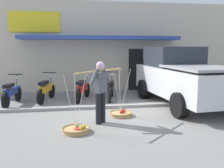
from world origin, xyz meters
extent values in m
plane|color=gray|center=(0.00, 0.00, 0.00)|extent=(90.00, 90.00, 0.00)
cube|color=gray|center=(0.00, 0.70, 0.05)|extent=(20.00, 0.24, 0.10)
cylinder|color=black|center=(-0.26, -0.89, 0.43)|extent=(0.15, 0.15, 0.86)
cylinder|color=black|center=(-0.40, -1.01, 0.43)|extent=(0.15, 0.15, 0.86)
cube|color=#474C56|center=(-0.33, -0.95, 1.13)|extent=(0.39, 0.38, 0.54)
sphere|color=tan|center=(-0.33, -0.95, 1.53)|extent=(0.21, 0.21, 0.21)
sphere|color=#D1A8CC|center=(-0.33, -0.95, 1.58)|extent=(0.22, 0.22, 0.22)
cylinder|color=#474C56|center=(-0.15, -0.79, 1.30)|extent=(0.31, 0.29, 0.43)
cylinder|color=#474C56|center=(-0.51, -1.11, 1.30)|extent=(0.31, 0.29, 0.43)
cylinder|color=tan|center=(-0.33, -0.95, 1.45)|extent=(1.40, 1.28, 0.04)
cylinder|color=tan|center=(0.36, -0.32, 0.04)|extent=(0.65, 0.65, 0.09)
torus|color=olive|center=(0.36, -0.32, 0.10)|extent=(0.70, 0.70, 0.05)
sphere|color=red|center=(0.39, -0.35, 0.14)|extent=(0.10, 0.10, 0.10)
sphere|color=#6AA53F|center=(0.40, -0.31, 0.13)|extent=(0.08, 0.08, 0.08)
sphere|color=gold|center=(0.35, -0.32, 0.13)|extent=(0.08, 0.08, 0.08)
sphere|color=#AF201B|center=(0.35, -0.39, 0.13)|extent=(0.08, 0.08, 0.08)
sphere|color=red|center=(0.48, -0.18, 0.14)|extent=(0.09, 0.09, 0.09)
sphere|color=red|center=(0.44, -0.26, 0.13)|extent=(0.09, 0.09, 0.09)
cylinder|color=silver|center=(0.36, -0.17, 0.77)|extent=(0.01, 0.31, 1.36)
cylinder|color=silver|center=(0.23, -0.40, 0.77)|extent=(0.27, 0.16, 1.36)
cylinder|color=silver|center=(0.49, -0.40, 0.77)|extent=(0.27, 0.16, 1.36)
cylinder|color=tan|center=(-1.01, -1.57, 0.04)|extent=(0.65, 0.65, 0.09)
torus|color=olive|center=(-1.01, -1.57, 0.10)|extent=(0.70, 0.70, 0.05)
sphere|color=#73B244|center=(-0.97, -1.52, 0.14)|extent=(0.10, 0.10, 0.10)
sphere|color=gold|center=(-0.81, -1.59, 0.14)|extent=(0.10, 0.10, 0.10)
sphere|color=gold|center=(-0.89, -1.69, 0.14)|extent=(0.10, 0.10, 0.10)
cylinder|color=silver|center=(-1.01, -1.42, 0.77)|extent=(0.01, 0.31, 1.36)
cylinder|color=silver|center=(-1.14, -1.65, 0.77)|extent=(0.27, 0.16, 1.36)
cylinder|color=silver|center=(-0.88, -1.65, 0.77)|extent=(0.27, 0.16, 1.36)
cylinder|color=black|center=(-3.19, 2.34, 0.29)|extent=(0.14, 0.59, 0.58)
cylinder|color=black|center=(-3.33, 1.10, 0.29)|extent=(0.14, 0.59, 0.58)
cube|color=navy|center=(-3.19, 2.34, 0.55)|extent=(0.17, 0.29, 0.06)
cube|color=navy|center=(-3.27, 1.62, 0.51)|extent=(0.30, 0.92, 0.24)
cube|color=black|center=(-3.29, 1.44, 0.75)|extent=(0.28, 0.58, 0.12)
cylinder|color=slate|center=(-3.20, 2.24, 0.68)|extent=(0.09, 0.30, 0.76)
cylinder|color=black|center=(-3.21, 2.16, 1.07)|extent=(0.54, 0.10, 0.04)
sphere|color=silver|center=(-3.19, 2.32, 0.93)|extent=(0.11, 0.11, 0.11)
cylinder|color=black|center=(-1.95, 2.78, 0.29)|extent=(0.22, 0.58, 0.58)
cylinder|color=black|center=(-2.24, 1.58, 0.29)|extent=(0.22, 0.58, 0.58)
cube|color=orange|center=(-1.95, 2.78, 0.55)|extent=(0.20, 0.31, 0.06)
cube|color=orange|center=(-2.12, 2.08, 0.51)|extent=(0.41, 0.92, 0.24)
cube|color=black|center=(-2.16, 1.91, 0.75)|extent=(0.35, 0.60, 0.12)
cylinder|color=slate|center=(-1.97, 2.69, 0.68)|extent=(0.13, 0.30, 0.76)
cylinder|color=black|center=(-1.99, 2.61, 1.07)|extent=(0.53, 0.16, 0.04)
sphere|color=silver|center=(-1.95, 2.76, 0.93)|extent=(0.11, 0.11, 0.11)
cylinder|color=black|center=(-0.49, 2.70, 0.29)|extent=(0.26, 0.58, 0.58)
cylinder|color=black|center=(-0.89, 1.52, 0.29)|extent=(0.26, 0.58, 0.58)
cube|color=red|center=(-0.49, 2.70, 0.55)|extent=(0.22, 0.31, 0.06)
cube|color=red|center=(-0.72, 2.02, 0.51)|extent=(0.48, 0.92, 0.24)
cube|color=black|center=(-0.78, 1.85, 0.75)|extent=(0.39, 0.60, 0.12)
cylinder|color=slate|center=(-0.52, 2.60, 0.68)|extent=(0.15, 0.30, 0.76)
cylinder|color=black|center=(-0.55, 2.53, 1.07)|extent=(0.52, 0.21, 0.04)
sphere|color=silver|center=(-0.50, 2.68, 0.93)|extent=(0.11, 0.11, 0.11)
cylinder|color=black|center=(0.56, 2.67, 0.29)|extent=(0.20, 0.58, 0.58)
cylinder|color=black|center=(0.30, 1.46, 0.29)|extent=(0.20, 0.58, 0.58)
cube|color=black|center=(0.56, 2.67, 0.55)|extent=(0.20, 0.30, 0.06)
cube|color=black|center=(0.41, 1.97, 0.51)|extent=(0.39, 0.92, 0.24)
cube|color=black|center=(0.37, 1.79, 0.75)|extent=(0.34, 0.59, 0.12)
cylinder|color=slate|center=(0.54, 2.57, 0.68)|extent=(0.12, 0.30, 0.76)
cylinder|color=black|center=(0.53, 2.49, 1.07)|extent=(0.53, 0.15, 0.04)
sphere|color=silver|center=(0.56, 2.65, 0.93)|extent=(0.11, 0.11, 0.11)
cube|color=silver|center=(2.86, 0.75, 0.86)|extent=(2.28, 4.84, 0.96)
cube|color=#282D38|center=(2.79, 1.57, 1.72)|extent=(1.90, 2.02, 0.76)
cube|color=gray|center=(2.94, -0.30, 1.44)|extent=(1.99, 2.49, 0.08)
cylinder|color=black|center=(1.79, 2.13, 0.38)|extent=(0.32, 0.78, 0.76)
cylinder|color=black|center=(3.68, 2.28, 0.38)|extent=(0.32, 0.78, 0.76)
cylinder|color=black|center=(2.03, -0.78, 0.38)|extent=(0.32, 0.78, 0.76)
cube|color=silver|center=(2.66, 3.11, 0.50)|extent=(0.44, 0.05, 0.12)
cube|color=beige|center=(0.22, 6.64, 2.10)|extent=(13.00, 5.00, 4.20)
cube|color=#334CA3|center=(0.22, 3.64, 2.50)|extent=(7.15, 1.00, 0.16)
cube|color=yellow|center=(-2.71, 4.09, 3.20)|extent=(2.20, 0.08, 0.90)
cube|color=black|center=(2.17, 4.12, 1.00)|extent=(1.10, 0.06, 2.00)
ellipsoid|color=red|center=(-0.95, -1.63, 0.07)|extent=(0.28, 0.22, 0.14)
cube|color=olive|center=(2.08, 2.77, 0.16)|extent=(0.44, 0.36, 0.32)
camera|label=1|loc=(-1.03, -7.38, 2.07)|focal=38.90mm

